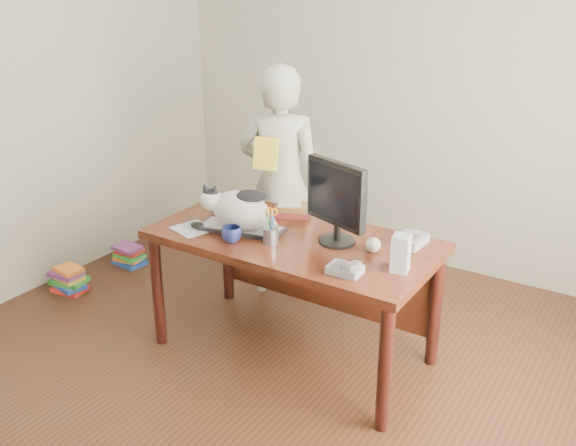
{
  "coord_description": "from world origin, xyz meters",
  "views": [
    {
      "loc": [
        1.75,
        -2.18,
        2.15
      ],
      "look_at": [
        0.0,
        0.55,
        0.85
      ],
      "focal_mm": 40.0,
      "sensor_mm": 36.0,
      "label": 1
    }
  ],
  "objects_px": {
    "monitor": "(336,198)",
    "person": "(281,184)",
    "book_pile_a": "(69,280)",
    "desk": "(300,256)",
    "keyboard": "(241,229)",
    "pen_cup": "(271,234)",
    "coffee_mug": "(231,234)",
    "calculator": "(411,240)",
    "book_pile_b": "(129,255)",
    "speaker": "(401,253)",
    "mouse": "(197,225)",
    "book_stack": "(292,209)",
    "phone": "(346,269)",
    "cat": "(238,208)",
    "baseball": "(373,245)"
  },
  "relations": [
    {
      "from": "keyboard",
      "to": "pen_cup",
      "type": "height_order",
      "value": "pen_cup"
    },
    {
      "from": "cat",
      "to": "calculator",
      "type": "relative_size",
      "value": 2.38
    },
    {
      "from": "mouse",
      "to": "book_pile_a",
      "type": "bearing_deg",
      "value": -163.41
    },
    {
      "from": "cat",
      "to": "person",
      "type": "relative_size",
      "value": 0.29
    },
    {
      "from": "calculator",
      "to": "book_pile_b",
      "type": "xyz_separation_m",
      "value": [
        -2.31,
        0.09,
        -0.7
      ]
    },
    {
      "from": "pen_cup",
      "to": "book_stack",
      "type": "distance_m",
      "value": 0.45
    },
    {
      "from": "keyboard",
      "to": "monitor",
      "type": "relative_size",
      "value": 1.1
    },
    {
      "from": "book_stack",
      "to": "coffee_mug",
      "type": "bearing_deg",
      "value": -121.21
    },
    {
      "from": "phone",
      "to": "calculator",
      "type": "xyz_separation_m",
      "value": [
        0.13,
        0.5,
        0.0
      ]
    },
    {
      "from": "person",
      "to": "cat",
      "type": "bearing_deg",
      "value": 87.83
    },
    {
      "from": "cat",
      "to": "calculator",
      "type": "height_order",
      "value": "cat"
    },
    {
      "from": "phone",
      "to": "person",
      "type": "distance_m",
      "value": 1.29
    },
    {
      "from": "desk",
      "to": "pen_cup",
      "type": "bearing_deg",
      "value": -103.42
    },
    {
      "from": "calculator",
      "to": "person",
      "type": "xyz_separation_m",
      "value": [
        -1.08,
        0.36,
        0.02
      ]
    },
    {
      "from": "mouse",
      "to": "calculator",
      "type": "xyz_separation_m",
      "value": [
        1.12,
        0.45,
        0.0
      ]
    },
    {
      "from": "desk",
      "to": "book_stack",
      "type": "distance_m",
      "value": 0.34
    },
    {
      "from": "calculator",
      "to": "person",
      "type": "bearing_deg",
      "value": 165.93
    },
    {
      "from": "pen_cup",
      "to": "mouse",
      "type": "bearing_deg",
      "value": -173.59
    },
    {
      "from": "mouse",
      "to": "phone",
      "type": "bearing_deg",
      "value": 13.32
    },
    {
      "from": "pen_cup",
      "to": "phone",
      "type": "bearing_deg",
      "value": -11.63
    },
    {
      "from": "phone",
      "to": "baseball",
      "type": "bearing_deg",
      "value": 87.46
    },
    {
      "from": "book_pile_a",
      "to": "pen_cup",
      "type": "bearing_deg",
      "value": 1.93
    },
    {
      "from": "monitor",
      "to": "person",
      "type": "relative_size",
      "value": 0.29
    },
    {
      "from": "desk",
      "to": "baseball",
      "type": "distance_m",
      "value": 0.5
    },
    {
      "from": "pen_cup",
      "to": "person",
      "type": "bearing_deg",
      "value": 119.66
    },
    {
      "from": "desk",
      "to": "phone",
      "type": "xyz_separation_m",
      "value": [
        0.46,
        -0.33,
        0.17
      ]
    },
    {
      "from": "desk",
      "to": "keyboard",
      "type": "distance_m",
      "value": 0.37
    },
    {
      "from": "keyboard",
      "to": "mouse",
      "type": "height_order",
      "value": "mouse"
    },
    {
      "from": "mouse",
      "to": "book_stack",
      "type": "xyz_separation_m",
      "value": [
        0.34,
        0.49,
        0.01
      ]
    },
    {
      "from": "coffee_mug",
      "to": "book_stack",
      "type": "bearing_deg",
      "value": 83.74
    },
    {
      "from": "person",
      "to": "book_pile_a",
      "type": "distance_m",
      "value": 1.67
    },
    {
      "from": "baseball",
      "to": "person",
      "type": "xyz_separation_m",
      "value": [
        -0.95,
        0.56,
        0.01
      ]
    },
    {
      "from": "monitor",
      "to": "book_pile_b",
      "type": "height_order",
      "value": "monitor"
    },
    {
      "from": "keyboard",
      "to": "cat",
      "type": "xyz_separation_m",
      "value": [
        -0.01,
        -0.01,
        0.12
      ]
    },
    {
      "from": "coffee_mug",
      "to": "calculator",
      "type": "distance_m",
      "value": 0.97
    },
    {
      "from": "cat",
      "to": "book_pile_a",
      "type": "relative_size",
      "value": 1.74
    },
    {
      "from": "calculator",
      "to": "speaker",
      "type": "bearing_deg",
      "value": -71.62
    },
    {
      "from": "keyboard",
      "to": "book_stack",
      "type": "relative_size",
      "value": 1.91
    },
    {
      "from": "person",
      "to": "book_pile_a",
      "type": "relative_size",
      "value": 5.91
    },
    {
      "from": "book_pile_a",
      "to": "desk",
      "type": "bearing_deg",
      "value": 9.03
    },
    {
      "from": "keyboard",
      "to": "speaker",
      "type": "bearing_deg",
      "value": -11.0
    },
    {
      "from": "cat",
      "to": "book_pile_a",
      "type": "xyz_separation_m",
      "value": [
        -1.44,
        -0.11,
        -0.8
      ]
    },
    {
      "from": "pen_cup",
      "to": "mouse",
      "type": "distance_m",
      "value": 0.48
    },
    {
      "from": "coffee_mug",
      "to": "book_pile_a",
      "type": "bearing_deg",
      "value": 178.54
    },
    {
      "from": "pen_cup",
      "to": "phone",
      "type": "distance_m",
      "value": 0.53
    },
    {
      "from": "person",
      "to": "book_pile_b",
      "type": "xyz_separation_m",
      "value": [
        -1.23,
        -0.27,
        -0.73
      ]
    },
    {
      "from": "person",
      "to": "monitor",
      "type": "bearing_deg",
      "value": 125.5
    },
    {
      "from": "monitor",
      "to": "coffee_mug",
      "type": "relative_size",
      "value": 4.2
    },
    {
      "from": "mouse",
      "to": "coffee_mug",
      "type": "bearing_deg",
      "value": 7.74
    },
    {
      "from": "monitor",
      "to": "coffee_mug",
      "type": "height_order",
      "value": "monitor"
    }
  ]
}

